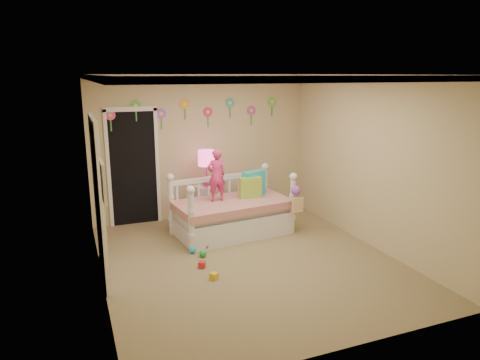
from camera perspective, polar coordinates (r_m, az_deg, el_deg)
name	(u,v)px	position (r m, az deg, el deg)	size (l,w,h in m)	color
floor	(249,261)	(6.40, 1.15, -10.45)	(4.00, 4.50, 0.01)	#7F684C
ceiling	(250,75)	(5.84, 1.28, 13.51)	(4.00, 4.50, 0.01)	white
back_wall	(202,147)	(8.07, -4.96, 4.25)	(4.00, 0.01, 2.60)	tan
left_wall	(96,186)	(5.55, -18.20, -0.74)	(0.01, 4.50, 2.60)	tan
right_wall	(370,162)	(6.99, 16.53, 2.26)	(0.01, 4.50, 2.60)	tan
crown_molding	(250,77)	(5.84, 1.27, 13.22)	(4.00, 4.50, 0.06)	white
daybed	(232,204)	(7.27, -1.04, -3.10)	(1.91, 1.03, 1.03)	white
pillow_turquoise	(254,183)	(7.50, 1.81, -0.43)	(0.42, 0.15, 0.42)	teal
pillow_lime	(250,188)	(7.37, 1.34, -1.00)	(0.37, 0.14, 0.35)	#91BF3A
child	(216,175)	(7.13, -3.10, 0.60)	(0.31, 0.21, 0.86)	#E13379
nightstand	(207,204)	(7.92, -4.28, -3.11)	(0.40, 0.31, 0.67)	white
table_lamp	(206,162)	(7.73, -4.38, 2.29)	(0.29, 0.29, 0.64)	#E11E82
closet_doorway	(133,167)	(7.85, -13.67, 1.67)	(0.90, 0.04, 2.07)	black
flower_decals	(197,112)	(7.96, -5.66, 8.74)	(3.40, 0.02, 0.50)	#B2668C
mirror_closet	(99,199)	(5.91, -17.82, -2.37)	(0.07, 1.30, 2.10)	white
wall_picture	(103,182)	(4.62, -17.33, -0.30)	(0.05, 0.34, 0.42)	white
hanging_bag	(296,200)	(7.15, 7.29, -2.57)	(0.20, 0.16, 0.36)	beige
toy_scatter	(217,260)	(6.32, -2.96, -10.27)	(0.80, 1.30, 0.11)	#996666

